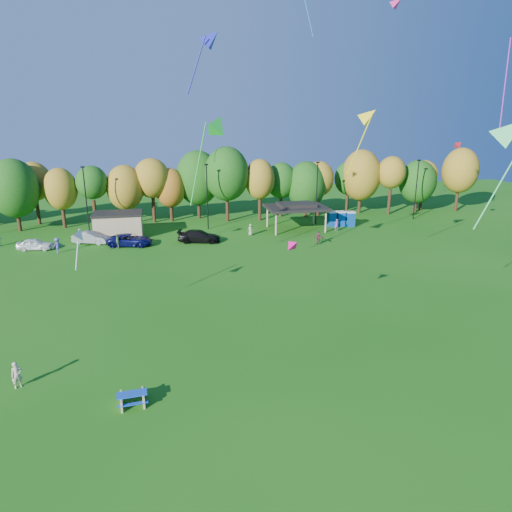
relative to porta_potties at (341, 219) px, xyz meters
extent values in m
plane|color=#19600F|center=(-21.02, -37.71, -1.10)|extent=(160.00, 160.00, 0.00)
cylinder|color=black|center=(-44.77, 6.49, 0.68)|extent=(0.50, 0.50, 3.56)
ellipsoid|color=#144C0F|center=(-44.77, 6.49, 4.84)|extent=(6.62, 6.62, 8.00)
cylinder|color=black|center=(-43.15, 10.54, 0.80)|extent=(0.50, 0.50, 3.79)
ellipsoid|color=olive|center=(-43.15, 10.54, 5.22)|extent=(4.94, 4.94, 5.58)
cylinder|color=black|center=(-39.04, 7.30, 0.57)|extent=(0.50, 0.50, 3.34)
ellipsoid|color=olive|center=(-39.04, 7.30, 4.47)|extent=(4.61, 4.61, 5.88)
cylinder|color=black|center=(-34.74, 7.13, 0.81)|extent=(0.50, 0.50, 3.82)
ellipsoid|color=#144C0F|center=(-34.74, 7.13, 5.26)|extent=(4.43, 4.43, 4.73)
cylinder|color=black|center=(-30.32, 7.79, 0.53)|extent=(0.50, 0.50, 3.25)
ellipsoid|color=olive|center=(-30.32, 7.79, 4.32)|extent=(5.33, 5.33, 6.53)
cylinder|color=black|center=(-26.47, 8.36, 0.88)|extent=(0.50, 0.50, 3.96)
ellipsoid|color=olive|center=(-26.47, 8.36, 5.51)|extent=(5.31, 5.31, 5.82)
cylinder|color=black|center=(-23.87, 8.63, 0.43)|extent=(0.50, 0.50, 3.05)
ellipsoid|color=#995914|center=(-23.87, 8.63, 3.98)|extent=(4.54, 4.54, 5.87)
cylinder|color=black|center=(-19.60, 9.82, 0.79)|extent=(0.50, 0.50, 3.77)
ellipsoid|color=#144C0F|center=(-19.60, 9.82, 5.19)|extent=(6.69, 6.69, 8.35)
cylinder|color=black|center=(-15.56, 6.82, 1.04)|extent=(0.50, 0.50, 4.28)
ellipsoid|color=#144C0F|center=(-15.56, 6.82, 6.04)|extent=(6.64, 6.64, 8.01)
cylinder|color=black|center=(-10.61, 6.50, 0.78)|extent=(0.50, 0.50, 3.76)
ellipsoid|color=olive|center=(-10.61, 6.50, 5.17)|extent=(4.49, 4.49, 6.02)
cylinder|color=black|center=(-6.73, 8.54, 0.62)|extent=(0.50, 0.50, 3.43)
ellipsoid|color=#144C0F|center=(-6.73, 8.54, 4.62)|extent=(4.77, 4.77, 5.63)
cylinder|color=black|center=(-2.91, 7.68, 0.38)|extent=(0.50, 0.50, 2.95)
ellipsoid|color=#144C0F|center=(-2.91, 7.68, 3.83)|extent=(6.14, 6.14, 7.54)
cylinder|color=black|center=(-0.63, 8.15, 0.66)|extent=(0.50, 0.50, 3.52)
ellipsoid|color=olive|center=(-0.63, 8.15, 4.77)|extent=(4.78, 4.78, 5.53)
cylinder|color=black|center=(5.04, 9.80, 0.60)|extent=(0.50, 0.50, 3.39)
ellipsoid|color=#144C0F|center=(5.04, 9.80, 4.55)|extent=(4.54, 4.54, 5.46)
cylinder|color=black|center=(6.68, 8.52, 0.76)|extent=(0.50, 0.50, 3.72)
ellipsoid|color=olive|center=(6.68, 8.52, 5.10)|extent=(6.32, 6.32, 8.24)
cylinder|color=black|center=(10.97, 6.56, 0.93)|extent=(0.50, 0.50, 4.06)
ellipsoid|color=olive|center=(10.97, 6.56, 5.67)|extent=(4.50, 4.50, 5.13)
cylinder|color=black|center=(16.05, 7.09, 0.43)|extent=(0.50, 0.50, 3.05)
ellipsoid|color=#144C0F|center=(16.05, 7.09, 3.99)|extent=(5.97, 5.97, 7.05)
cylinder|color=black|center=(17.96, 8.64, 0.68)|extent=(0.50, 0.50, 3.55)
ellipsoid|color=olive|center=(17.96, 8.64, 4.83)|extent=(4.60, 4.60, 4.99)
cylinder|color=black|center=(23.49, 6.80, 0.94)|extent=(0.50, 0.50, 4.07)
ellipsoid|color=olive|center=(23.49, 6.80, 5.68)|extent=(5.83, 5.83, 7.42)
cylinder|color=black|center=(-35.02, 2.29, 3.40)|extent=(0.16, 0.16, 9.00)
cube|color=black|center=(-35.02, 2.29, 7.90)|extent=(0.50, 0.25, 0.18)
cylinder|color=black|center=(-19.02, 2.29, 3.40)|extent=(0.16, 0.16, 9.00)
cube|color=black|center=(-19.02, 2.29, 7.90)|extent=(0.50, 0.25, 0.18)
cylinder|color=black|center=(-3.02, 2.29, 3.40)|extent=(0.16, 0.16, 9.00)
cube|color=black|center=(-3.02, 2.29, 7.90)|extent=(0.50, 0.25, 0.18)
cylinder|color=black|center=(12.98, 2.29, 3.40)|extent=(0.16, 0.16, 9.00)
cube|color=black|center=(12.98, 2.29, 7.90)|extent=(0.50, 0.25, 0.18)
cube|color=tan|center=(-31.02, 0.29, 0.40)|extent=(6.00, 4.00, 3.00)
cube|color=black|center=(-31.02, 0.29, 2.03)|extent=(6.30, 4.30, 0.25)
cylinder|color=tan|center=(-10.52, -3.21, 0.40)|extent=(0.24, 0.24, 3.00)
cylinder|color=tan|center=(-3.52, -3.21, 0.40)|extent=(0.24, 0.24, 3.00)
cylinder|color=tan|center=(-10.52, 1.79, 0.40)|extent=(0.24, 0.24, 3.00)
cylinder|color=tan|center=(-3.52, 1.79, 0.40)|extent=(0.24, 0.24, 3.00)
cube|color=black|center=(-7.02, -0.71, 2.05)|extent=(8.20, 6.20, 0.35)
cube|color=black|center=(-7.02, -0.71, 2.45)|extent=(5.00, 3.50, 0.45)
cube|color=#0B4393|center=(-1.30, 0.26, -0.10)|extent=(1.10, 1.10, 2.00)
cube|color=silver|center=(-1.30, 0.26, 0.99)|extent=(1.15, 1.15, 0.18)
cube|color=#0B4393|center=(0.00, 0.13, -0.10)|extent=(1.10, 1.10, 2.00)
cube|color=silver|center=(0.00, 0.13, 0.99)|extent=(1.15, 1.15, 0.18)
cube|color=#0B4393|center=(1.30, -0.40, -0.10)|extent=(1.10, 1.10, 2.00)
cube|color=silver|center=(1.30, -0.40, 0.99)|extent=(1.15, 1.15, 0.18)
cube|color=tan|center=(-28.20, -38.36, -0.78)|extent=(0.22, 1.29, 0.64)
cube|color=tan|center=(-27.05, -38.27, -0.78)|extent=(0.22, 1.29, 0.64)
cube|color=blue|center=(-27.62, -38.32, -0.43)|extent=(1.65, 0.80, 0.05)
cube|color=blue|center=(-27.57, -38.86, -0.71)|extent=(1.61, 0.36, 0.04)
cube|color=blue|center=(-27.67, -37.77, -0.71)|extent=(1.61, 0.36, 0.04)
imported|color=beige|center=(-34.19, -35.22, -0.29)|extent=(0.70, 0.62, 1.61)
imported|color=white|center=(-40.35, -4.19, -0.41)|extent=(4.21, 2.16, 1.37)
imported|color=#929397|center=(-34.18, -2.56, -0.35)|extent=(4.80, 3.02, 1.49)
imported|color=#0D1053|center=(-29.38, -4.71, -0.36)|extent=(5.71, 3.49, 1.48)
imported|color=black|center=(-20.94, -4.72, -0.33)|extent=(5.67, 3.41, 1.54)
imported|color=#8E4798|center=(-1.74, -2.72, -0.24)|extent=(0.66, 0.46, 1.72)
imported|color=#869C6B|center=(-13.88, -2.59, -0.32)|extent=(0.78, 0.52, 1.56)
imported|color=#6A8551|center=(-30.77, -5.50, -0.22)|extent=(0.49, 1.05, 1.75)
imported|color=brown|center=(-6.51, -8.76, -0.30)|extent=(1.40, 1.36, 1.60)
imported|color=#5B4EAC|center=(-37.46, -6.11, -0.20)|extent=(1.34, 1.19, 1.79)
cone|color=#1B2198|center=(-21.34, -26.66, 19.17)|extent=(2.15, 1.80, 1.86)
cylinder|color=#1B2198|center=(-22.50, -26.95, 17.37)|extent=(1.44, 0.45, 3.79)
cone|color=#DA2474|center=(-6.11, -23.51, 22.73)|extent=(1.55, 1.53, 1.26)
cone|color=red|center=(8.31, -13.24, 11.09)|extent=(1.28, 1.05, 1.19)
cylinder|color=purple|center=(3.50, -25.16, 16.67)|extent=(1.71, 2.37, 7.55)
cone|color=silver|center=(-31.20, -28.06, 6.20)|extent=(1.37, 1.55, 1.29)
cylinder|color=silver|center=(-31.53, -27.22, 4.85)|extent=(0.51, 1.08, 2.85)
cone|color=yellow|center=(-8.46, -24.89, 14.10)|extent=(2.49, 2.42, 2.00)
cylinder|color=yellow|center=(-9.62, -25.84, 11.85)|extent=(1.45, 1.23, 4.73)
cylinder|color=#2877FF|center=(-10.22, -12.65, 24.67)|extent=(2.06, 0.81, 5.67)
cone|color=green|center=(-20.79, -24.08, 13.48)|extent=(2.77, 2.79, 2.24)
cylinder|color=green|center=(-22.23, -22.55, 10.33)|extent=(1.78, 1.88, 6.61)
cylinder|color=#4CDA70|center=(-3.78, -35.01, 9.93)|extent=(1.90, 1.76, 6.61)
cone|color=#D90C6D|center=(-17.07, -33.06, 5.96)|extent=(1.21, 1.33, 1.09)
camera|label=1|loc=(-25.51, -60.75, 13.87)|focal=32.00mm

